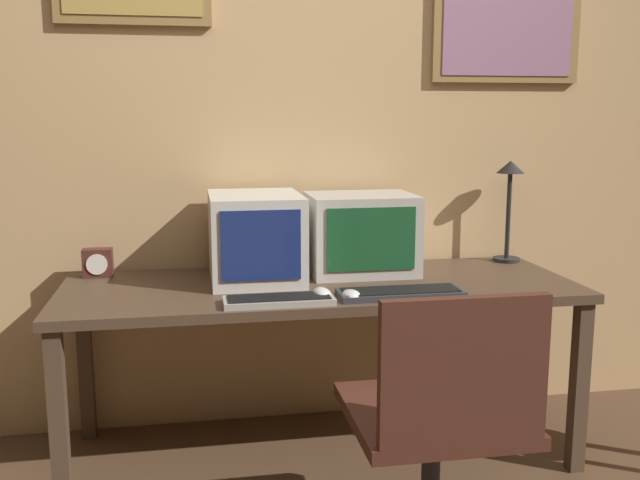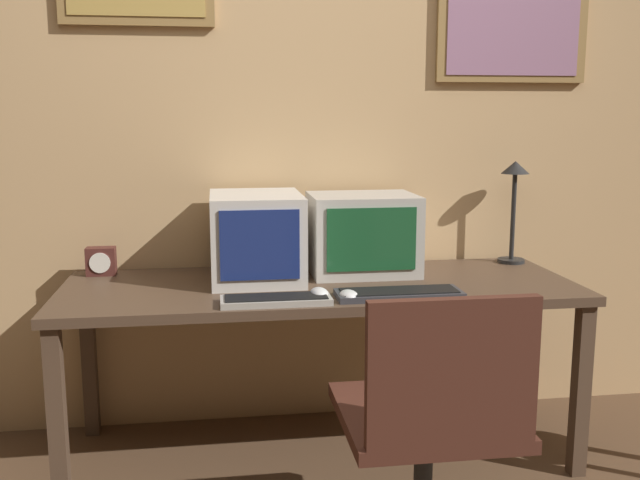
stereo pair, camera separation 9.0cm
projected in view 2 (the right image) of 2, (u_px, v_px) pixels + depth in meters
wall_back at (306, 123)px, 3.04m from camera, size 8.00×0.08×2.60m
desk at (320, 300)px, 2.76m from camera, size 1.96×0.72×0.70m
monitor_left at (256, 237)px, 2.80m from camera, size 0.35×0.45×0.34m
monitor_right at (363, 234)px, 2.91m from camera, size 0.43×0.35×0.32m
keyboard_main at (276, 300)px, 2.45m from camera, size 0.38×0.13×0.03m
keyboard_side at (399, 293)px, 2.54m from camera, size 0.45×0.15×0.03m
mouse_near_keyboard at (349, 295)px, 2.49m from camera, size 0.07×0.10×0.04m
mouse_far_corner at (319, 293)px, 2.52m from camera, size 0.06×0.11×0.04m
desk_clock at (101, 261)px, 2.88m from camera, size 0.12×0.07×0.11m
desk_lamp at (514, 192)px, 3.08m from camera, size 0.12×0.12×0.45m
office_chair at (430, 453)px, 2.04m from camera, size 0.52×0.52×0.89m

